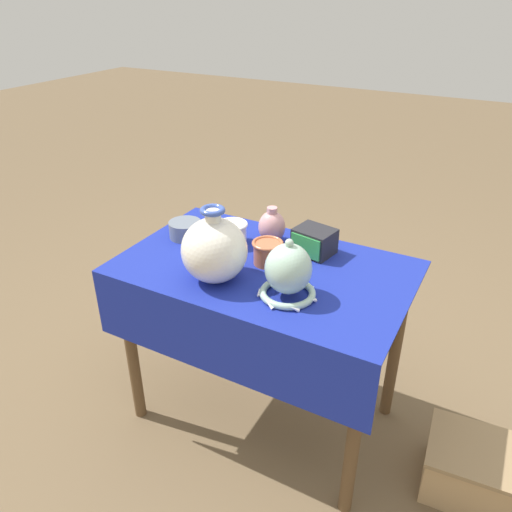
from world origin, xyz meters
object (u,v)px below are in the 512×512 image
(vase_tall_bulbous, at_px, (214,250))
(wooden_crate, at_px, (491,473))
(vase_dome_bell, at_px, (288,273))
(cup_wide_porcelain, at_px, (232,232))
(cup_wide_terracotta, at_px, (267,252))
(mosaic_tile_box, at_px, (314,241))
(jar_round_rose, at_px, (272,226))
(pot_squat_slate, at_px, (185,229))

(vase_tall_bulbous, xyz_separation_m, wooden_crate, (0.94, 0.19, -0.70))
(vase_dome_bell, bearing_deg, cup_wide_porcelain, 145.80)
(cup_wide_terracotta, distance_m, wooden_crate, 1.05)
(wooden_crate, bearing_deg, mosaic_tile_box, 165.36)
(jar_round_rose, bearing_deg, vase_tall_bulbous, -96.85)
(vase_dome_bell, height_order, cup_wide_terracotta, vase_dome_bell)
(vase_tall_bulbous, xyz_separation_m, jar_round_rose, (0.04, 0.33, -0.05))
(pot_squat_slate, bearing_deg, cup_wide_terracotta, -5.08)
(vase_dome_bell, xyz_separation_m, cup_wide_terracotta, (-0.15, 0.15, -0.04))
(mosaic_tile_box, bearing_deg, pot_squat_slate, -155.80)
(vase_dome_bell, distance_m, wooden_crate, 0.98)
(mosaic_tile_box, relative_size, pot_squat_slate, 1.23)
(vase_dome_bell, relative_size, cup_wide_terracotta, 1.83)
(mosaic_tile_box, bearing_deg, wooden_crate, 0.53)
(jar_round_rose, bearing_deg, cup_wide_porcelain, -147.04)
(pot_squat_slate, bearing_deg, cup_wide_porcelain, 12.73)
(mosaic_tile_box, bearing_deg, jar_round_rose, -171.60)
(vase_tall_bulbous, relative_size, cup_wide_porcelain, 2.19)
(vase_tall_bulbous, distance_m, pot_squat_slate, 0.35)
(mosaic_tile_box, relative_size, jar_round_rose, 1.10)
(cup_wide_terracotta, xyz_separation_m, cup_wide_porcelain, (-0.18, 0.07, -0.00))
(wooden_crate, bearing_deg, cup_wide_terracotta, 176.57)
(vase_tall_bulbous, height_order, mosaic_tile_box, vase_tall_bulbous)
(vase_dome_bell, xyz_separation_m, mosaic_tile_box, (-0.04, 0.30, -0.04))
(mosaic_tile_box, relative_size, wooden_crate, 0.34)
(jar_round_rose, height_order, cup_wide_terracotta, jar_round_rose)
(vase_tall_bulbous, bearing_deg, cup_wide_terracotta, 60.07)
(vase_tall_bulbous, distance_m, cup_wide_terracotta, 0.21)
(pot_squat_slate, height_order, cup_wide_porcelain, cup_wide_porcelain)
(pot_squat_slate, height_order, cup_wide_terracotta, cup_wide_terracotta)
(vase_tall_bulbous, relative_size, wooden_crate, 0.57)
(mosaic_tile_box, distance_m, cup_wide_porcelain, 0.30)
(cup_wide_terracotta, bearing_deg, mosaic_tile_box, 52.70)
(mosaic_tile_box, distance_m, cup_wide_terracotta, 0.18)
(vase_tall_bulbous, bearing_deg, mosaic_tile_box, 56.54)
(vase_tall_bulbous, relative_size, vase_dome_bell, 1.27)
(mosaic_tile_box, xyz_separation_m, jar_round_rose, (-0.17, 0.01, 0.02))
(vase_dome_bell, height_order, pot_squat_slate, vase_dome_bell)
(pot_squat_slate, bearing_deg, jar_round_rose, 21.57)
(cup_wide_porcelain, bearing_deg, vase_tall_bulbous, -71.40)
(cup_wide_terracotta, bearing_deg, cup_wide_porcelain, 158.04)
(vase_dome_bell, relative_size, mosaic_tile_box, 1.31)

